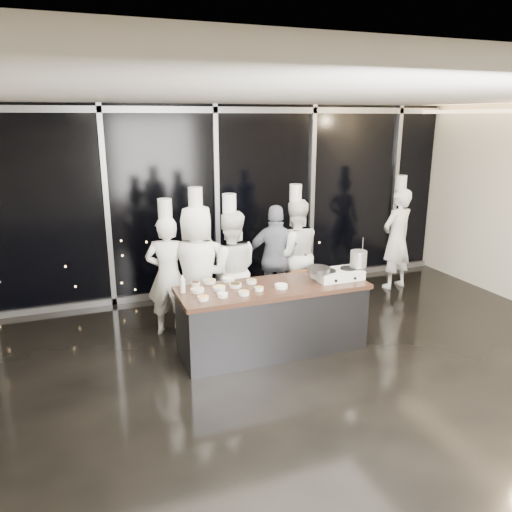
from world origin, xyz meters
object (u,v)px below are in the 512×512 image
Objects in this scene: chef_center at (230,271)px; guest at (276,259)px; chef_far_left at (168,275)px; chef_right at (294,254)px; demo_counter at (273,318)px; frying_pan at (317,269)px; chef_left at (198,270)px; stove at (338,274)px; stock_pot at (358,259)px; chef_side at (397,238)px.

guest is at bearing -143.24° from chef_center.
chef_right is at bearing -150.49° from chef_far_left.
demo_counter is 4.46× the size of frying_pan.
chef_left is at bearing 146.40° from frying_pan.
guest is (-0.32, 1.34, -0.11)m from stove.
stock_pot is 1.43m from chef_right.
chef_far_left is 1.14× the size of guest.
chef_far_left reaches higher than demo_counter.
stock_pot is 2.46m from chef_side.
chef_left is 3.88m from chef_side.
chef_center is at bearing 149.21° from stock_pot.
chef_center is at bearing -160.27° from chef_left.
demo_counter is at bearing 120.22° from chef_center.
chef_center is at bearing -2.34° from chef_side.
chef_left is at bearing 9.60° from chef_center.
frying_pan is 1.42m from chef_right.
chef_side is at bearing -151.23° from chef_far_left.
frying_pan is at bearing 179.36° from stock_pot.
guest reaches higher than stock_pot.
frying_pan is 1.29m from chef_center.
chef_side is (2.12, 1.62, -0.05)m from stove.
frying_pan reaches higher than stove.
guest is (-0.62, 1.35, -0.30)m from stock_pot.
guest is (-0.01, 1.34, -0.22)m from frying_pan.
chef_far_left is at bearing 138.49° from demo_counter.
frying_pan reaches higher than demo_counter.
guest is at bearing -141.70° from chef_left.
demo_counter is 11.20× the size of stock_pot.
chef_right is (-0.00, 1.37, -0.07)m from stove.
chef_side is (3.04, 1.57, 0.46)m from demo_counter.
stove reaches higher than demo_counter.
chef_far_left is (-2.08, 1.07, -0.09)m from stove.
stove is 2.67m from chef_side.
demo_counter is 1.48m from guest.
chef_right is at bearing 89.83° from stove.
demo_counter is at bearing 152.71° from chef_left.
stock_pot is at bearing 176.14° from chef_left.
chef_center is 1.00m from guest.
chef_right is (2.07, 0.30, 0.02)m from chef_far_left.
demo_counter is 1.23× the size of chef_right.
guest is at bearing 12.95° from chef_right.
stock_pot is at bearing -2.21° from stove.
chef_far_left is 0.97× the size of chef_right.
chef_left is 1.03× the size of chef_side.
chef_right is (0.31, 1.37, -0.17)m from frying_pan.
demo_counter is 1.18× the size of chef_left.
chef_side is (2.12, 0.25, 0.02)m from chef_right.
guest is at bearing 114.82° from stock_pot.
chef_side is at bearing -165.97° from chef_right.
chef_right reaches higher than chef_center.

